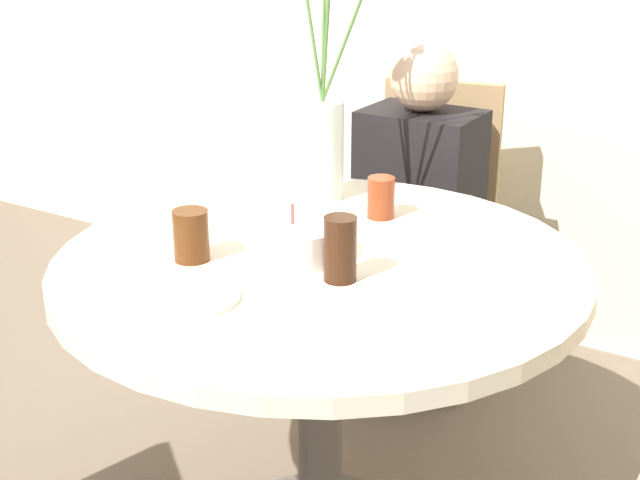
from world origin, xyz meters
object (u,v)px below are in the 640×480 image
object	(u,v)px
chair_right_flank	(431,211)
flower_vase	(324,106)
birthday_cake	(293,240)
side_plate	(189,297)
drink_glass_0	(191,235)
person_woman	(417,233)
drink_glass_2	(381,198)
drink_glass_1	(340,249)

from	to	relation	value
chair_right_flank	flower_vase	world-z (taller)	flower_vase
birthday_cake	side_plate	world-z (taller)	birthday_cake
drink_glass_0	person_woman	size ratio (longest dim) A/B	0.10
chair_right_flank	side_plate	distance (m)	1.31
person_woman	drink_glass_2	bearing A→B (deg)	-74.60
side_plate	drink_glass_2	size ratio (longest dim) A/B	1.97
flower_vase	person_woman	distance (m)	0.66
flower_vase	drink_glass_2	bearing A→B (deg)	-17.14
drink_glass_0	drink_glass_2	world-z (taller)	drink_glass_0
side_plate	drink_glass_2	world-z (taller)	drink_glass_2
birthday_cake	drink_glass_0	distance (m)	0.22
flower_vase	person_woman	world-z (taller)	flower_vase
chair_right_flank	drink_glass_2	bearing A→B (deg)	-86.34
chair_right_flank	drink_glass_1	world-z (taller)	chair_right_flank
birthday_cake	flower_vase	size ratio (longest dim) A/B	0.26
chair_right_flank	drink_glass_0	xyz separation A→B (m)	(-0.04, -1.13, 0.27)
flower_vase	drink_glass_2	xyz separation A→B (m)	(0.20, -0.06, -0.19)
chair_right_flank	birthday_cake	xyz separation A→B (m)	(0.13, -1.00, 0.26)
drink_glass_2	person_woman	distance (m)	0.61
birthday_cake	drink_glass_0	size ratio (longest dim) A/B	1.88
side_plate	drink_glass_2	bearing A→B (deg)	81.33
drink_glass_0	drink_glass_2	size ratio (longest dim) A/B	1.11
chair_right_flank	person_woman	distance (m)	0.16
drink_glass_1	person_woman	bearing A→B (deg)	105.64
chair_right_flank	drink_glass_1	bearing A→B (deg)	-85.74
birthday_cake	flower_vase	bearing A→B (deg)	112.25
flower_vase	drink_glass_1	bearing A→B (deg)	-54.99
birthday_cake	person_woman	size ratio (longest dim) A/B	0.19
drink_glass_0	drink_glass_2	bearing A→B (deg)	64.40
chair_right_flank	birthday_cake	size ratio (longest dim) A/B	4.48
drink_glass_0	person_woman	bearing A→B (deg)	85.74
side_plate	drink_glass_0	bearing A→B (deg)	127.69
chair_right_flank	side_plate	bearing A→B (deg)	-97.11
drink_glass_1	flower_vase	bearing A→B (deg)	125.01
flower_vase	person_woman	bearing A→B (deg)	83.11
flower_vase	drink_glass_1	size ratio (longest dim) A/B	5.90
birthday_cake	drink_glass_0	bearing A→B (deg)	-143.77
flower_vase	drink_glass_1	world-z (taller)	flower_vase
drink_glass_1	drink_glass_2	bearing A→B (deg)	105.98
drink_glass_2	person_woman	xyz separation A→B (m)	(-0.14, 0.52, -0.29)
flower_vase	drink_glass_0	distance (m)	0.54
drink_glass_1	person_woman	distance (m)	0.98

